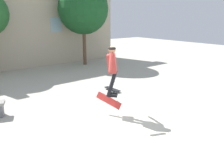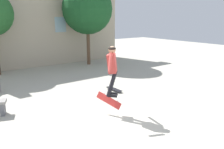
{
  "view_description": "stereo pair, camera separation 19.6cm",
  "coord_description": "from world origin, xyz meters",
  "px_view_note": "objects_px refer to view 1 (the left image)",
  "views": [
    {
      "loc": [
        -3.93,
        -4.2,
        2.82
      ],
      "look_at": [
        -0.15,
        0.61,
        1.24
      ],
      "focal_mm": 35.0,
      "sensor_mm": 36.0,
      "label": 1
    },
    {
      "loc": [
        -3.77,
        -4.32,
        2.82
      ],
      "look_at": [
        -0.15,
        0.61,
        1.24
      ],
      "focal_mm": 35.0,
      "sensor_mm": 36.0,
      "label": 2
    }
  ],
  "objects_px": {
    "skater": "(112,67)",
    "skateboard_resting": "(112,89)",
    "skateboard_flipping": "(109,100)",
    "tree_right": "(83,9)"
  },
  "relations": [
    {
      "from": "skater",
      "to": "skateboard_resting",
      "type": "bearing_deg",
      "value": 95.53
    },
    {
      "from": "skater",
      "to": "skateboard_resting",
      "type": "height_order",
      "value": "skater"
    },
    {
      "from": "skateboard_flipping",
      "to": "skater",
      "type": "bearing_deg",
      "value": 35.04
    },
    {
      "from": "skateboard_flipping",
      "to": "tree_right",
      "type": "bearing_deg",
      "value": 132.8
    },
    {
      "from": "tree_right",
      "to": "skater",
      "type": "height_order",
      "value": "tree_right"
    },
    {
      "from": "skateboard_flipping",
      "to": "skateboard_resting",
      "type": "bearing_deg",
      "value": 117.61
    },
    {
      "from": "skateboard_flipping",
      "to": "skateboard_resting",
      "type": "relative_size",
      "value": 0.95
    },
    {
      "from": "tree_right",
      "to": "skater",
      "type": "xyz_separation_m",
      "value": [
        -3.2,
        -6.83,
        -1.87
      ]
    },
    {
      "from": "tree_right",
      "to": "skateboard_flipping",
      "type": "height_order",
      "value": "tree_right"
    },
    {
      "from": "tree_right",
      "to": "skateboard_flipping",
      "type": "distance_m",
      "value": 8.06
    }
  ]
}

